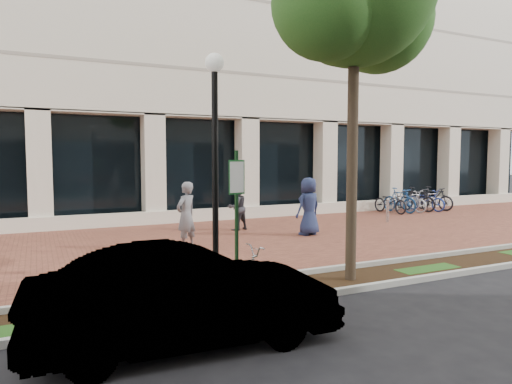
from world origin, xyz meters
name	(u,v)px	position (x,y,z in m)	size (l,w,h in m)	color
ground	(254,239)	(0.00, 0.00, 0.00)	(120.00, 120.00, 0.00)	black
brick_plaza	(254,239)	(0.00, 0.00, 0.01)	(40.00, 9.00, 0.01)	brown
planting_strip	(361,278)	(0.00, -5.25, 0.01)	(40.00, 1.50, 0.01)	black
curb_plaza_side	(340,268)	(0.00, -4.50, 0.06)	(40.00, 0.12, 0.12)	#AEAFA5
curb_street_side	(386,284)	(0.00, -6.00, 0.06)	(40.00, 0.12, 0.12)	#AEAFA5
near_office_building	(165,9)	(0.00, 10.47, 10.05)	(40.00, 12.12, 16.00)	beige
parking_sign	(237,205)	(-2.84, -5.23, 1.68)	(0.34, 0.07, 2.67)	#133519
lamppost	(215,158)	(-3.02, -4.60, 2.54)	(0.36, 0.36, 4.50)	black
locked_bicycle	(234,273)	(-2.94, -5.30, 0.46)	(0.61, 1.74, 0.91)	#BABBBF
pedestrian_left	(186,216)	(-2.40, -0.64, 0.94)	(0.69, 0.45, 1.88)	slate
pedestrian_mid	(237,207)	(0.19, 1.80, 0.81)	(0.78, 0.61, 1.61)	#2C2C31
pedestrian_right	(309,206)	(1.91, -0.17, 0.95)	(0.93, 0.60, 1.90)	#1E284C
bollard	(388,210)	(6.34, 1.04, 0.49)	(0.12, 0.12, 0.96)	#B5B5BA
bike_rack_cluster	(412,200)	(9.91, 3.34, 0.54)	(3.71, 2.09, 1.15)	black
sedan_near_curb	(186,297)	(-4.35, -6.99, 0.68)	(1.43, 4.10, 1.35)	#ACACB1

